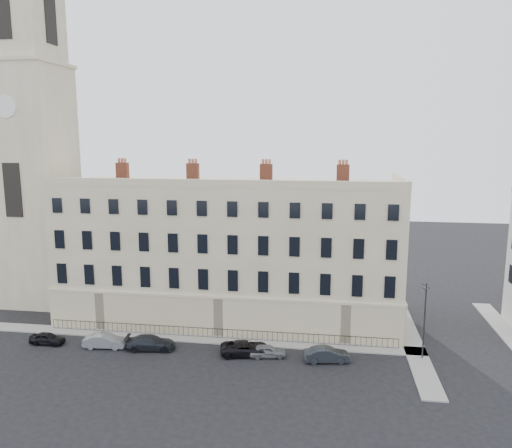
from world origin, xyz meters
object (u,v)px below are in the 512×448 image
(car_c, at_px, (151,343))
(car_d, at_px, (246,348))
(car_f, at_px, (327,355))
(streetlamp, at_px, (424,318))
(car_b, at_px, (105,341))
(car_e, at_px, (268,351))
(car_a, at_px, (47,338))

(car_c, height_order, car_d, car_c)
(car_d, distance_m, car_f, 7.40)
(car_d, distance_m, streetlamp, 16.30)
(car_c, bearing_deg, car_f, -98.88)
(car_b, height_order, car_f, car_f)
(car_d, relative_size, car_e, 1.40)
(car_a, relative_size, car_e, 1.01)
(car_e, bearing_deg, car_a, 81.25)
(car_c, bearing_deg, car_e, -98.18)
(car_d, relative_size, car_f, 1.16)
(car_c, distance_m, streetlamp, 25.26)
(car_b, relative_size, car_f, 0.99)
(car_e, relative_size, streetlamp, 0.47)
(car_b, relative_size, car_d, 0.85)
(streetlamp, bearing_deg, car_c, 166.01)
(car_c, relative_size, car_f, 1.14)
(car_c, distance_m, car_e, 11.13)
(car_a, bearing_deg, car_d, -88.85)
(car_b, bearing_deg, car_e, -94.70)
(streetlamp, bearing_deg, car_a, 165.47)
(car_c, bearing_deg, car_d, -97.34)
(streetlamp, bearing_deg, car_f, 174.00)
(car_b, distance_m, car_c, 4.44)
(car_d, xyz_separation_m, car_f, (7.39, -0.35, 0.02))
(car_f, xyz_separation_m, streetlamp, (8.51, 1.71, 3.29))
(car_b, height_order, car_e, car_b)
(car_a, height_order, car_e, car_a)
(car_a, distance_m, car_d, 19.44)
(car_f, relative_size, streetlamp, 0.57)
(car_b, distance_m, car_d, 13.55)
(streetlamp, bearing_deg, car_e, 168.80)
(car_e, distance_m, streetlamp, 14.36)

